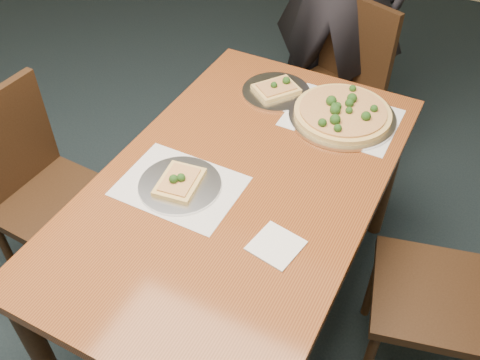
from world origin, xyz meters
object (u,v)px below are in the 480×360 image
at_px(dining_table, 240,199).
at_px(slice_plate_near, 180,183).
at_px(chair_far, 338,81).
at_px(slice_plate_far, 276,90).
at_px(chair_left, 38,185).
at_px(pizza_pan, 342,113).
at_px(chair_right, 464,289).

relative_size(dining_table, slice_plate_near, 5.36).
xyz_separation_m(chair_far, slice_plate_far, (-0.10, -0.55, 0.25)).
distance_m(chair_left, slice_plate_far, 1.04).
relative_size(dining_table, pizza_pan, 3.62).
bearing_deg(chair_right, chair_left, -93.89).
bearing_deg(slice_plate_far, chair_right, -25.83).
xyz_separation_m(dining_table, pizza_pan, (0.19, 0.49, 0.12)).
xyz_separation_m(chair_left, pizza_pan, (1.01, 0.68, 0.26)).
bearing_deg(chair_far, dining_table, -69.87).
bearing_deg(chair_far, pizza_pan, -51.74).
height_order(chair_left, chair_right, same).
bearing_deg(chair_left, dining_table, -74.72).
bearing_deg(chair_right, slice_plate_far, -129.58).
relative_size(slice_plate_near, slice_plate_far, 1.00).
xyz_separation_m(dining_table, chair_right, (0.79, 0.09, -0.14)).
relative_size(dining_table, chair_left, 1.65).
bearing_deg(chair_far, chair_left, -102.86).
height_order(slice_plate_near, slice_plate_far, same).
xyz_separation_m(chair_far, slice_plate_near, (-0.16, -1.20, 0.25)).
bearing_deg(slice_plate_near, chair_far, 82.45).
bearing_deg(dining_table, chair_left, -167.21).
xyz_separation_m(chair_left, chair_right, (1.61, 0.28, 0.00)).
bearing_deg(dining_table, slice_plate_far, 101.47).
distance_m(chair_far, pizza_pan, 0.67).
distance_m(chair_left, slice_plate_near, 0.70).
distance_m(chair_left, pizza_pan, 1.24).
distance_m(chair_far, chair_right, 1.27).
height_order(chair_right, pizza_pan, chair_right).
distance_m(chair_left, chair_right, 1.64).
height_order(dining_table, chair_left, chair_left).
distance_m(chair_far, chair_left, 1.50).
height_order(pizza_pan, slice_plate_near, pizza_pan).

